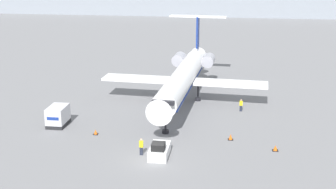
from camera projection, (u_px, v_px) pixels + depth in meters
ground_plane at (153, 160)px, 47.22m from camera, size 600.00×600.00×0.00m
airplane_main at (184, 76)px, 64.87m from camera, size 23.24×30.66×10.33m
pushback_tug at (159, 150)px, 47.91m from camera, size 1.91×3.76×1.73m
luggage_cart at (58, 116)px, 56.35m from camera, size 2.05×3.28×2.39m
worker_near_tug at (141, 146)px, 48.08m from camera, size 0.40×0.25×1.81m
worker_by_wing at (241, 105)px, 61.56m from camera, size 0.40×0.24×1.64m
traffic_cone_left at (96, 132)px, 53.76m from camera, size 0.56×0.56×0.60m
traffic_cone_right at (231, 137)px, 52.21m from camera, size 0.59×0.59×0.66m
traffic_cone_mid at (275, 148)px, 49.29m from camera, size 0.62×0.62×0.61m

